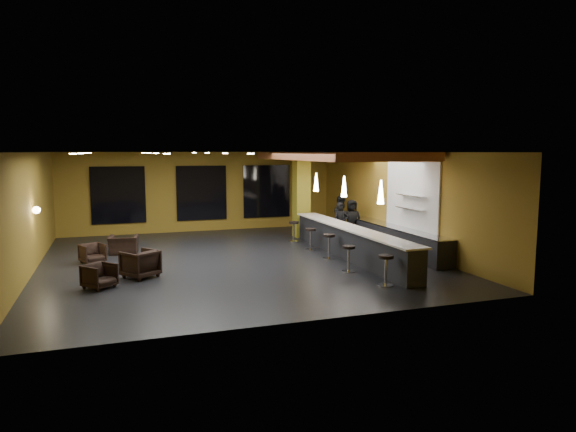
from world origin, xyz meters
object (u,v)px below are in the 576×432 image
object	(u,v)px
bar_stool_1	(349,255)
pendant_2	(316,182)
staff_b	(342,218)
armchair_b	(140,264)
armchair_a	(99,276)
armchair_d	(124,245)
staff_a	(341,224)
column	(301,195)
pendant_0	(381,192)
bar_stool_2	(329,243)
bar_stool_0	(386,266)
staff_c	(352,220)
bar_stool_3	(311,236)
prep_counter	(395,240)
armchair_c	(93,253)
bar_counter	(350,243)
bar_stool_4	(294,229)
pendant_1	(344,187)

from	to	relation	value
bar_stool_1	pendant_2	bearing A→B (deg)	79.44
staff_b	armchair_b	size ratio (longest dim) A/B	2.06
armchair_a	armchair_d	size ratio (longest dim) A/B	0.73
staff_a	column	bearing A→B (deg)	111.47
pendant_0	staff_b	size ratio (longest dim) A/B	0.39
column	armchair_d	world-z (taller)	column
staff_a	bar_stool_2	distance (m)	2.66
armchair_d	bar_stool_0	xyz separation A→B (m)	(6.43, -6.73, 0.22)
armchair_d	pendant_0	bearing A→B (deg)	151.79
staff_c	bar_stool_3	world-z (taller)	staff_c
armchair_b	bar_stool_3	bearing A→B (deg)	164.92
staff_b	bar_stool_2	xyz separation A→B (m)	(-1.84, -3.00, -0.37)
prep_counter	bar_stool_2	world-z (taller)	prep_counter
armchair_a	bar_stool_3	size ratio (longest dim) A/B	0.90
staff_b	armchair_b	bearing A→B (deg)	-167.72
pendant_0	bar_stool_2	world-z (taller)	pendant_0
pendant_2	bar_stool_2	size ratio (longest dim) A/B	0.85
armchair_c	bar_stool_1	size ratio (longest dim) A/B	0.88
column	bar_stool_0	distance (m)	8.24
pendant_2	armchair_b	distance (m)	7.81
staff_c	bar_stool_3	bearing A→B (deg)	-141.76
bar_counter	column	size ratio (longest dim) A/B	2.29
staff_a	armchair_a	bearing A→B (deg)	-153.73
bar_stool_0	bar_stool_1	size ratio (longest dim) A/B	1.06
pendant_2	armchair_c	distance (m)	8.37
armchair_a	armchair_c	distance (m)	3.28
armchair_b	bar_stool_1	bearing A→B (deg)	132.05
armchair_a	armchair_d	bearing A→B (deg)	40.81
prep_counter	staff_b	xyz separation A→B (m)	(-0.85, 2.63, 0.46)
column	bar_counter	bearing A→B (deg)	-90.00
pendant_2	armchair_a	world-z (taller)	pendant_2
bar_counter	pendant_2	size ratio (longest dim) A/B	11.43
pendant_2	armchair_a	xyz separation A→B (m)	(-7.78, -4.31, -2.03)
armchair_a	bar_stool_4	distance (m)	8.58
pendant_2	bar_stool_3	bearing A→B (deg)	-119.47
pendant_0	bar_stool_1	distance (m)	2.07
prep_counter	pendant_2	xyz separation A→B (m)	(-2.00, 2.50, 1.92)
bar_counter	armchair_c	size ratio (longest dim) A/B	11.65
armchair_d	bar_stool_1	bearing A→B (deg)	149.32
column	staff_c	distance (m)	2.41
staff_b	staff_c	world-z (taller)	staff_b
prep_counter	pendant_1	size ratio (longest dim) A/B	8.57
armchair_c	staff_a	bearing A→B (deg)	-21.54
staff_a	bar_stool_1	xyz separation A→B (m)	(-1.64, -4.13, -0.31)
pendant_1	bar_stool_3	distance (m)	2.34
bar_counter	bar_stool_4	xyz separation A→B (m)	(-0.71, 3.55, 0.01)
pendant_1	bar_stool_0	xyz separation A→B (m)	(-0.65, -4.02, -1.82)
column	bar_stool_1	size ratio (longest dim) A/B	4.48
pendant_0	bar_stool_1	size ratio (longest dim) A/B	0.90
bar_counter	armchair_c	xyz separation A→B (m)	(-8.05, 1.96, -0.19)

